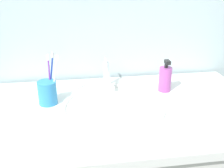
# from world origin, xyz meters

# --- Properties ---
(tiled_wall_back) EXTENTS (2.39, 0.04, 2.40)m
(tiled_wall_back) POSITION_xyz_m (0.00, 0.37, 1.20)
(tiled_wall_back) COLOR silver
(tiled_wall_back) RESTS_ON ground
(sink_basin) EXTENTS (0.43, 0.43, 0.13)m
(sink_basin) POSITION_xyz_m (-0.03, 0.01, 0.78)
(sink_basin) COLOR white
(sink_basin) RESTS_ON vanity_counter
(faucet) EXTENTS (0.02, 0.16, 0.13)m
(faucet) POSITION_xyz_m (-0.03, 0.22, 0.89)
(faucet) COLOR silver
(faucet) RESTS_ON sink_basin
(toothbrush_cup) EXTENTS (0.08, 0.08, 0.10)m
(toothbrush_cup) POSITION_xyz_m (-0.30, 0.08, 0.87)
(toothbrush_cup) COLOR #338CCC
(toothbrush_cup) RESTS_ON vanity_counter
(toothbrush_purple) EXTENTS (0.01, 0.03, 0.20)m
(toothbrush_purple) POSITION_xyz_m (-0.28, 0.11, 0.94)
(toothbrush_purple) COLOR purple
(toothbrush_purple) RESTS_ON toothbrush_cup
(toothbrush_white) EXTENTS (0.05, 0.02, 0.21)m
(toothbrush_white) POSITION_xyz_m (-0.26, 0.08, 0.95)
(toothbrush_white) COLOR white
(toothbrush_white) RESTS_ON toothbrush_cup
(toothbrush_blue) EXTENTS (0.04, 0.06, 0.20)m
(toothbrush_blue) POSITION_xyz_m (-0.28, 0.12, 0.94)
(toothbrush_blue) COLOR blue
(toothbrush_blue) RESTS_ON toothbrush_cup
(soap_dispenser) EXTENTS (0.06, 0.06, 0.15)m
(soap_dispenser) POSITION_xyz_m (0.23, 0.14, 0.88)
(soap_dispenser) COLOR #B24CA5
(soap_dispenser) RESTS_ON vanity_counter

